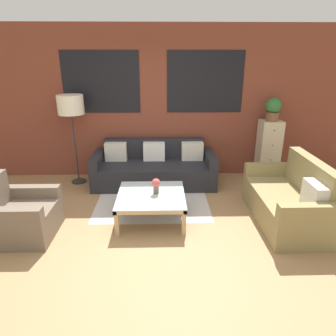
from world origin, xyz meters
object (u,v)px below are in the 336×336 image
Objects in this scene: coffee_table at (151,198)px; drawer_cabinet at (268,150)px; flower_vase at (156,185)px; settee_vintage at (289,201)px; armchair_corner at (20,216)px; potted_plant at (273,109)px; couch_dark at (154,169)px; floor_lamp at (71,107)px.

drawer_cabinet reaches higher than coffee_table.
drawer_cabinet is 4.95× the size of flower_vase.
settee_vintage reaches higher than armchair_corner.
potted_plant is (3.90, 1.95, 1.07)m from armchair_corner.
armchair_corner is 0.75× the size of drawer_cabinet.
settee_vintage is at bearing -3.09° from coffee_table.
potted_plant is 2.75m from flower_vase.
potted_plant reaches higher than couch_dark.
potted_plant is (2.18, 0.22, 1.06)m from couch_dark.
potted_plant is at bearing 35.79° from flower_vase.
settee_vintage is 1.40× the size of drawer_cabinet.
flower_vase is (-2.13, -1.54, -0.82)m from potted_plant.
potted_plant is (0.24, 1.67, 1.04)m from settee_vintage.
settee_vintage is (1.94, -1.45, 0.03)m from couch_dark.
floor_lamp reaches higher than coffee_table.
couch_dark is 2.63× the size of armchair_corner.
coffee_table is at bearing -144.56° from potted_plant.
flower_vase is at bearing 23.66° from coffee_table.
armchair_corner is 4.37m from drawer_cabinet.
potted_plant is at bearing 26.57° from armchair_corner.
drawer_cabinet reaches higher than couch_dark.
settee_vintage is at bearing -24.26° from floor_lamp.
armchair_corner is (-3.66, -0.28, -0.03)m from settee_vintage.
settee_vintage is 1.88× the size of armchair_corner.
drawer_cabinet is at bearing 35.44° from coffee_table.
flower_vase is at bearing -144.21° from potted_plant.
potted_plant is at bearing 2.35° from floor_lamp.
couch_dark is 1.34m from flower_vase.
potted_plant reaches higher than drawer_cabinet.
couch_dark reaches higher than flower_vase.
settee_vintage is 0.97× the size of floor_lamp.
drawer_cabinet is at bearing 5.80° from couch_dark.
couch_dark is 1.40× the size of settee_vintage.
coffee_table is at bearing 12.75° from armchair_corner.
armchair_corner is 0.88× the size of coffee_table.
potted_plant reaches higher than coffee_table.
floor_lamp is 3.93× the size of potted_plant.
flower_vase is (-1.89, 0.14, 0.21)m from settee_vintage.
floor_lamp is at bearing 155.74° from settee_vintage.
settee_vintage reaches higher than coffee_table.
couch_dark is 2.43m from settee_vintage.
settee_vintage is at bearing -36.75° from couch_dark.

